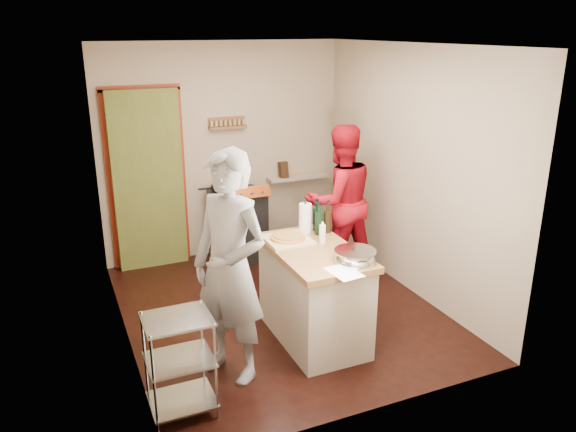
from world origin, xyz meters
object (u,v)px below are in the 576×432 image
object	(u,v)px
stove	(238,225)
person_red	(340,201)
island	(314,292)
person_stripe	(230,268)
wire_shelving	(180,361)

from	to	relation	value
stove	person_red	size ratio (longest dim) A/B	0.58
island	person_red	bearing A→B (deg)	53.38
stove	person_stripe	xyz separation A→B (m)	(-0.82, -2.29, 0.50)
stove	person_stripe	bearing A→B (deg)	-109.69
wire_shelving	person_stripe	world-z (taller)	person_stripe
island	person_red	size ratio (longest dim) A/B	0.74
island	person_stripe	xyz separation A→B (m)	(-0.86, -0.23, 0.48)
stove	island	xyz separation A→B (m)	(0.04, -2.06, 0.02)
stove	person_stripe	distance (m)	2.48
person_stripe	person_red	distance (m)	2.29
person_stripe	person_red	bearing A→B (deg)	97.48
island	wire_shelving	bearing A→B (deg)	-157.54
stove	person_red	bearing A→B (deg)	-41.04
person_red	stove	bearing A→B (deg)	-41.09
wire_shelving	stove	bearing A→B (deg)	63.15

